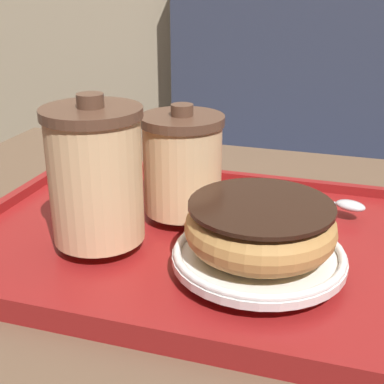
{
  "coord_description": "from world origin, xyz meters",
  "views": [
    {
      "loc": [
        0.14,
        -0.47,
        0.98
      ],
      "look_at": [
        -0.02,
        0.03,
        0.76
      ],
      "focal_mm": 50.0,
      "sensor_mm": 36.0,
      "label": 1
    }
  ],
  "objects_px": {
    "donut_chocolate_glazed": "(260,226)",
    "spoon": "(332,202)",
    "coffee_cup_rear": "(182,163)",
    "coffee_cup_front": "(96,174)"
  },
  "relations": [
    {
      "from": "coffee_cup_front",
      "to": "coffee_cup_rear",
      "type": "distance_m",
      "value": 0.11
    },
    {
      "from": "coffee_cup_front",
      "to": "coffee_cup_rear",
      "type": "relative_size",
      "value": 1.21
    },
    {
      "from": "spoon",
      "to": "donut_chocolate_glazed",
      "type": "bearing_deg",
      "value": -91.79
    },
    {
      "from": "coffee_cup_front",
      "to": "spoon",
      "type": "height_order",
      "value": "coffee_cup_front"
    },
    {
      "from": "coffee_cup_front",
      "to": "donut_chocolate_glazed",
      "type": "bearing_deg",
      "value": -0.77
    },
    {
      "from": "donut_chocolate_glazed",
      "to": "spoon",
      "type": "distance_m",
      "value": 0.17
    },
    {
      "from": "coffee_cup_rear",
      "to": "spoon",
      "type": "bearing_deg",
      "value": 20.8
    },
    {
      "from": "coffee_cup_rear",
      "to": "spoon",
      "type": "height_order",
      "value": "coffee_cup_rear"
    },
    {
      "from": "donut_chocolate_glazed",
      "to": "spoon",
      "type": "bearing_deg",
      "value": 69.93
    },
    {
      "from": "coffee_cup_rear",
      "to": "spoon",
      "type": "distance_m",
      "value": 0.18
    }
  ]
}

